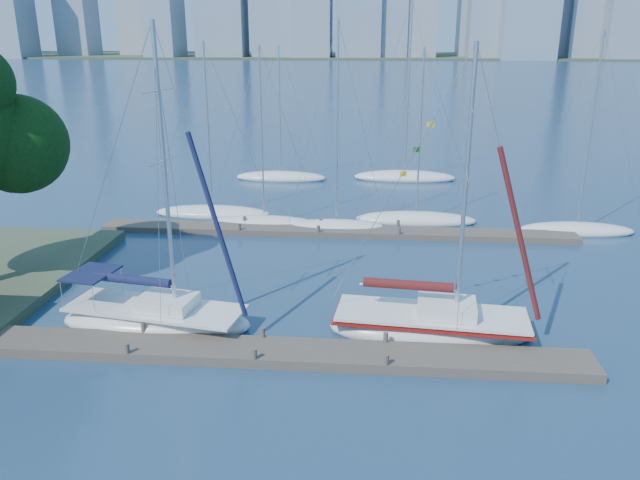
{
  "coord_description": "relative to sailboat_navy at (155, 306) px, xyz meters",
  "views": [
    {
      "loc": [
        4.32,
        -21.69,
        12.24
      ],
      "look_at": [
        2.08,
        4.0,
        3.6
      ],
      "focal_mm": 35.0,
      "sensor_mm": 36.0,
      "label": 1
    }
  ],
  "objects": [
    {
      "name": "bg_boat_5",
      "position": [
        22.3,
        15.43,
        -0.8
      ],
      "size": [
        7.38,
        4.17,
        12.67
      ],
      "rotation": [
        0.0,
        0.0,
        -0.33
      ],
      "color": "white",
      "rests_on": "ground"
    },
    {
      "name": "sailboat_maroon",
      "position": [
        11.84,
        0.36,
        -0.09
      ],
      "size": [
        8.8,
        3.57,
        12.52
      ],
      "rotation": [
        0.0,
        0.0,
        -0.09
      ],
      "color": "white",
      "rests_on": "ground"
    },
    {
      "name": "bg_boat_6",
      "position": [
        1.24,
        28.74,
        -0.8
      ],
      "size": [
        8.16,
        3.93,
        11.52
      ],
      "rotation": [
        0.0,
        0.0,
        -0.23
      ],
      "color": "white",
      "rests_on": "ground"
    },
    {
      "name": "ground",
      "position": [
        4.89,
        -2.13,
        -1.04
      ],
      "size": [
        700.0,
        700.0,
        0.0
      ],
      "primitive_type": "plane",
      "color": "navy",
      "rests_on": "ground"
    },
    {
      "name": "bg_boat_3",
      "position": [
        12.16,
        16.82,
        -0.8
      ],
      "size": [
        8.27,
        3.03,
        11.68
      ],
      "rotation": [
        0.0,
        0.0,
        0.11
      ],
      "color": "white",
      "rests_on": "ground"
    },
    {
      "name": "far_dock",
      "position": [
        6.89,
        13.87,
        -0.86
      ],
      "size": [
        30.0,
        1.8,
        0.36
      ],
      "primitive_type": "cube",
      "color": "#4A4136",
      "rests_on": "ground"
    },
    {
      "name": "near_dock",
      "position": [
        4.89,
        -2.13,
        -0.84
      ],
      "size": [
        26.0,
        2.0,
        0.4
      ],
      "primitive_type": "cube",
      "color": "#4A4136",
      "rests_on": "ground"
    },
    {
      "name": "bg_boat_0",
      "position": [
        -1.88,
        17.23,
        -0.8
      ],
      "size": [
        8.31,
        3.2,
        12.01
      ],
      "rotation": [
        0.0,
        0.0,
        0.13
      ],
      "color": "white",
      "rests_on": "ground"
    },
    {
      "name": "bg_boat_1",
      "position": [
        2.11,
        15.26,
        -0.81
      ],
      "size": [
        7.36,
        4.47,
        11.79
      ],
      "rotation": [
        0.0,
        0.0,
        0.39
      ],
      "color": "white",
      "rests_on": "ground"
    },
    {
      "name": "bg_boat_2",
      "position": [
        6.93,
        14.73,
        -0.78
      ],
      "size": [
        6.65,
        4.42,
        13.3
      ],
      "rotation": [
        0.0,
        0.0,
        0.42
      ],
      "color": "white",
      "rests_on": "ground"
    },
    {
      "name": "sailboat_navy",
      "position": [
        0.0,
        0.0,
        0.0
      ],
      "size": [
        8.65,
        4.08,
        13.26
      ],
      "rotation": [
        0.0,
        0.0,
        -0.17
      ],
      "color": "white",
      "rests_on": "ground"
    },
    {
      "name": "bg_boat_7",
      "position": [
        11.94,
        29.63,
        -0.75
      ],
      "size": [
        9.01,
        5.67,
        15.09
      ],
      "rotation": [
        0.0,
        0.0,
        -0.4
      ],
      "color": "white",
      "rests_on": "ground"
    },
    {
      "name": "far_shore",
      "position": [
        4.89,
        317.87,
        -1.04
      ],
      "size": [
        800.0,
        100.0,
        1.5
      ],
      "primitive_type": "cube",
      "color": "#38472D",
      "rests_on": "ground"
    }
  ]
}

